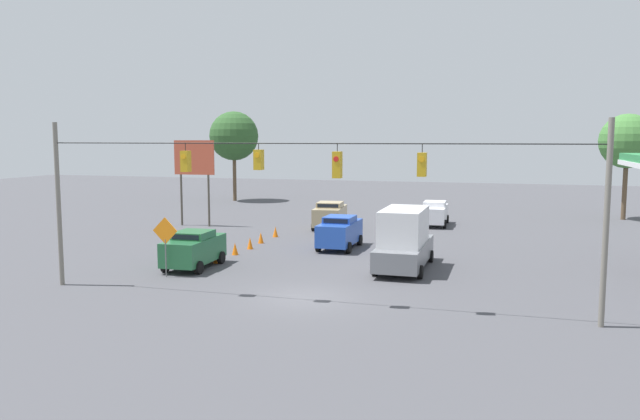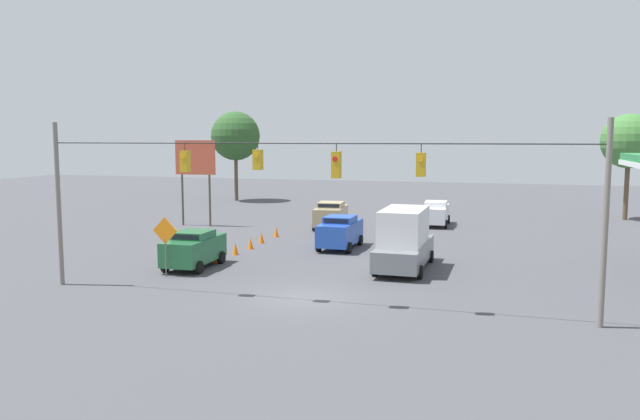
% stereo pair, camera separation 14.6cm
% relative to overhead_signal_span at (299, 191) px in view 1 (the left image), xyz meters
% --- Properties ---
extents(ground_plane, '(140.00, 140.00, 0.00)m').
position_rel_overhead_signal_span_xyz_m(ground_plane, '(0.05, -0.87, -4.48)').
color(ground_plane, '#47474C').
extents(overhead_signal_span, '(22.37, 0.38, 7.20)m').
position_rel_overhead_signal_span_xyz_m(overhead_signal_span, '(0.00, 0.00, 0.00)').
color(overhead_signal_span, slate).
rests_on(overhead_signal_span, ground_plane).
extents(sedan_blue_withflow_mid, '(2.05, 4.30, 1.93)m').
position_rel_overhead_signal_span_xyz_m(sedan_blue_withflow_mid, '(1.57, -12.46, -3.48)').
color(sedan_blue_withflow_mid, '#234CB2').
rests_on(sedan_blue_withflow_mid, ground_plane).
extents(sedan_tan_withflow_far, '(2.44, 4.42, 1.94)m').
position_rel_overhead_signal_span_xyz_m(sedan_tan_withflow_far, '(4.29, -20.17, -3.47)').
color(sedan_tan_withflow_far, tan).
rests_on(sedan_tan_withflow_far, ground_plane).
extents(sedan_green_parked_shoulder, '(2.11, 4.12, 1.87)m').
position_rel_overhead_signal_span_xyz_m(sedan_green_parked_shoulder, '(7.23, -4.99, -3.51)').
color(sedan_green_parked_shoulder, '#236038').
rests_on(sedan_green_parked_shoulder, ground_plane).
extents(box_truck_grey_crossing_near, '(2.41, 6.28, 3.07)m').
position_rel_overhead_signal_span_xyz_m(box_truck_grey_crossing_near, '(-3.00, -7.58, -2.98)').
color(box_truck_grey_crossing_near, slate).
rests_on(box_truck_grey_crossing_near, ground_plane).
extents(sedan_white_oncoming_deep, '(2.01, 4.52, 1.82)m').
position_rel_overhead_signal_span_xyz_m(sedan_white_oncoming_deep, '(-2.79, -23.97, -3.53)').
color(sedan_white_oncoming_deep, silver).
rests_on(sedan_white_oncoming_deep, ground_plane).
extents(traffic_cone_nearest, '(0.36, 0.36, 0.70)m').
position_rel_overhead_signal_span_xyz_m(traffic_cone_nearest, '(6.66, -4.30, -4.14)').
color(traffic_cone_nearest, orange).
rests_on(traffic_cone_nearest, ground_plane).
extents(traffic_cone_second, '(0.36, 0.36, 0.70)m').
position_rel_overhead_signal_span_xyz_m(traffic_cone_second, '(6.65, -6.38, -4.14)').
color(traffic_cone_second, orange).
rests_on(traffic_cone_second, ground_plane).
extents(traffic_cone_third, '(0.36, 0.36, 0.70)m').
position_rel_overhead_signal_span_xyz_m(traffic_cone_third, '(6.68, -8.80, -4.14)').
color(traffic_cone_third, orange).
rests_on(traffic_cone_third, ground_plane).
extents(traffic_cone_fourth, '(0.36, 0.36, 0.70)m').
position_rel_overhead_signal_span_xyz_m(traffic_cone_fourth, '(6.59, -10.75, -4.14)').
color(traffic_cone_fourth, orange).
rests_on(traffic_cone_fourth, ground_plane).
extents(traffic_cone_fifth, '(0.36, 0.36, 0.70)m').
position_rel_overhead_signal_span_xyz_m(traffic_cone_fifth, '(6.74, -12.85, -4.14)').
color(traffic_cone_fifth, orange).
rests_on(traffic_cone_fifth, ground_plane).
extents(traffic_cone_farthest, '(0.36, 0.36, 0.70)m').
position_rel_overhead_signal_span_xyz_m(traffic_cone_farthest, '(6.74, -15.43, -4.14)').
color(traffic_cone_farthest, orange).
rests_on(traffic_cone_farthest, ground_plane).
extents(roadside_billboard, '(3.21, 0.16, 6.36)m').
position_rel_overhead_signal_span_xyz_m(roadside_billboard, '(14.34, -18.76, 0.08)').
color(roadside_billboard, '#4C473D').
rests_on(roadside_billboard, ground_plane).
extents(work_zone_sign, '(1.27, 0.06, 2.84)m').
position_rel_overhead_signal_span_xyz_m(work_zone_sign, '(7.48, -2.71, -2.50)').
color(work_zone_sign, slate).
rests_on(work_zone_sign, ground_plane).
extents(pedestrian, '(0.40, 0.28, 1.69)m').
position_rel_overhead_signal_span_xyz_m(pedestrian, '(10.14, -7.60, -3.63)').
color(pedestrian, '#2D334C').
rests_on(pedestrian, ground_plane).
extents(tree_horizon_left, '(4.32, 4.32, 8.45)m').
position_rel_overhead_signal_span_xyz_m(tree_horizon_left, '(-17.01, -31.67, 1.77)').
color(tree_horizon_left, brown).
rests_on(tree_horizon_left, ground_plane).
extents(tree_horizon_right, '(5.07, 5.07, 9.29)m').
position_rel_overhead_signal_span_xyz_m(tree_horizon_right, '(19.29, -36.97, 2.24)').
color(tree_horizon_right, brown).
rests_on(tree_horizon_right, ground_plane).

